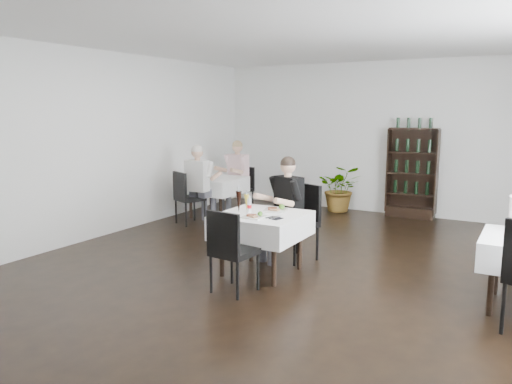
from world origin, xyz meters
TOP-DOWN VIEW (x-y plane):
  - room_shell at (0.00, 0.00)m, footprint 9.00×9.00m
  - wine_shelf at (0.60, 4.31)m, footprint 0.90×0.28m
  - main_table at (-0.30, 0.00)m, footprint 1.03×1.03m
  - left_table at (-2.70, 2.50)m, footprint 0.98×0.98m
  - potted_tree at (-0.78, 4.19)m, footprint 1.04×0.97m
  - main_chair_far at (-0.12, 0.81)m, footprint 0.63×0.63m
  - main_chair_near at (-0.26, -0.82)m, footprint 0.48×0.49m
  - left_chair_far at (-2.55, 3.29)m, footprint 0.49×0.49m
  - left_chair_near at (-2.80, 1.70)m, footprint 0.58×0.58m
  - diner_main at (-0.31, 0.64)m, footprint 0.65×0.68m
  - diner_left_far at (-2.61, 3.08)m, footprint 0.60×0.64m
  - diner_left_near at (-2.61, 1.88)m, footprint 0.55×0.55m
  - plate_far at (-0.22, 0.23)m, footprint 0.35×0.35m
  - plate_near at (-0.26, -0.24)m, footprint 0.26×0.26m
  - pilsner_dark at (-0.59, -0.07)m, footprint 0.08×0.08m
  - pilsner_lager at (-0.55, 0.05)m, footprint 0.06×0.06m
  - coke_bottle at (-0.48, 0.00)m, footprint 0.06×0.06m
  - napkin_cutlery at (-0.03, -0.16)m, footprint 0.20×0.19m

SIDE VIEW (x-z plane):
  - potted_tree at x=-0.78m, z-range 0.00..0.95m
  - left_chair_far at x=-2.55m, z-range 0.06..0.97m
  - main_chair_near at x=-0.26m, z-range 0.07..1.03m
  - left_chair_near at x=-2.80m, z-range 0.07..1.03m
  - main_chair_far at x=-0.12m, z-range 0.07..1.12m
  - left_table at x=-2.70m, z-range 0.24..1.01m
  - main_table at x=-0.30m, z-range 0.24..1.01m
  - napkin_cutlery at x=-0.03m, z-range 0.77..0.79m
  - plate_near at x=-0.26m, z-range 0.75..0.83m
  - plate_far at x=-0.22m, z-range 0.75..0.83m
  - diner_main at x=-0.31m, z-range 0.12..1.55m
  - diner_left_near at x=-2.61m, z-range 0.12..1.57m
  - diner_left_far at x=-2.61m, z-range 0.12..1.57m
  - wine_shelf at x=0.60m, z-range -0.03..1.72m
  - coke_bottle at x=-0.48m, z-range 0.75..0.97m
  - pilsner_lager at x=-0.55m, z-range 0.75..1.02m
  - pilsner_dark at x=-0.59m, z-range 0.74..1.08m
  - room_shell at x=0.00m, z-range -3.00..6.00m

